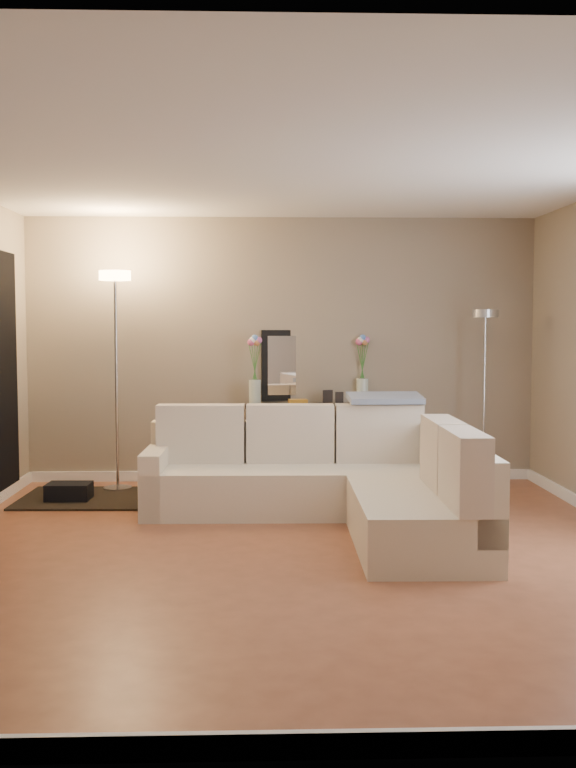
{
  "coord_description": "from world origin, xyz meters",
  "views": [
    {
      "loc": [
        -0.21,
        -5.69,
        1.55
      ],
      "look_at": [
        0.0,
        0.8,
        1.1
      ],
      "focal_mm": 40.0,
      "sensor_mm": 36.0,
      "label": 1
    }
  ],
  "objects_px": {
    "sectional_sofa": "(338,481)",
    "floor_lamp_lit": "(116,336)",
    "console_table": "(301,438)",
    "floor_lamp_unlit": "(485,363)"
  },
  "relations": [
    {
      "from": "sectional_sofa",
      "to": "floor_lamp_lit",
      "type": "height_order",
      "value": "floor_lamp_lit"
    },
    {
      "from": "console_table",
      "to": "floor_lamp_unlit",
      "type": "height_order",
      "value": "floor_lamp_unlit"
    },
    {
      "from": "console_table",
      "to": "sectional_sofa",
      "type": "bearing_deg",
      "value": -82.77
    },
    {
      "from": "sectional_sofa",
      "to": "floor_lamp_lit",
      "type": "distance_m",
      "value": 2.61
    },
    {
      "from": "console_table",
      "to": "floor_lamp_lit",
      "type": "xyz_separation_m",
      "value": [
        -1.74,
        -0.35,
        1.01
      ]
    },
    {
      "from": "sectional_sofa",
      "to": "floor_lamp_unlit",
      "type": "height_order",
      "value": "floor_lamp_unlit"
    },
    {
      "from": "console_table",
      "to": "floor_lamp_lit",
      "type": "height_order",
      "value": "floor_lamp_lit"
    },
    {
      "from": "floor_lamp_unlit",
      "to": "console_table",
      "type": "bearing_deg",
      "value": 167.72
    },
    {
      "from": "floor_lamp_lit",
      "to": "floor_lamp_unlit",
      "type": "bearing_deg",
      "value": -0.39
    },
    {
      "from": "floor_lamp_lit",
      "to": "console_table",
      "type": "bearing_deg",
      "value": 11.31
    }
  ]
}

